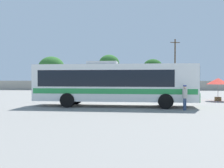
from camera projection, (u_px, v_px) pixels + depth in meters
The scene contains 11 objects.
ground_plane at pixel (128, 96), 30.13m from camera, with size 300.00×300.00×0.00m, color gray.
perimeter_wall at pixel (128, 85), 44.80m from camera, with size 80.00×0.30×1.63m, color #9E998C.
coach_bus_white_green at pixel (113, 82), 19.38m from camera, with size 11.99×3.28×3.34m.
attendant_by_bus_door at pixel (185, 96), 17.00m from camera, with size 0.46×0.46×1.64m.
vendor_umbrella_secondary_red at pixel (218, 82), 23.98m from camera, with size 2.05×2.05×2.10m.
parked_car_leftmost_red at pixel (62, 86), 42.58m from camera, with size 4.38×2.19×1.41m.
parked_car_second_grey at pixel (101, 86), 42.34m from camera, with size 4.49×2.12×1.50m.
utility_pole_near at pixel (175, 63), 47.37m from camera, with size 1.77×0.59×9.17m.
roadside_tree_left at pixel (51, 68), 52.56m from camera, with size 5.23×5.23×6.44m.
roadside_tree_midleft at pixel (109, 63), 51.54m from camera, with size 4.03×4.03×6.72m.
roadside_tree_midright at pixel (153, 67), 49.42m from camera, with size 3.72×3.72×5.70m.
Camera 1 is at (-0.06, -20.14, 2.12)m, focal length 41.73 mm.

